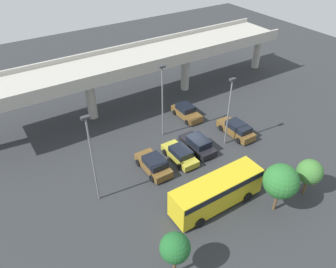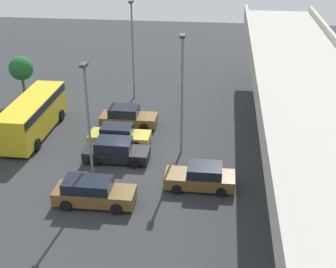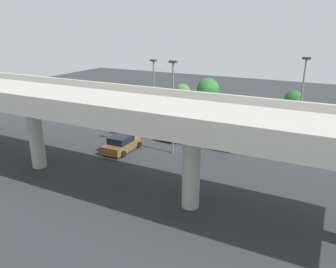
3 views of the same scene
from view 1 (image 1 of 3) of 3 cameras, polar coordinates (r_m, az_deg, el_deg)
The scene contains 14 objects.
ground_plane at distance 36.90m, azimuth 4.17°, elevation -1.83°, with size 90.82×90.82×0.00m, color #2D3033.
highway_overpass at distance 42.35m, azimuth -4.85°, elevation 12.47°, with size 43.55×6.73×7.15m.
parked_car_0 at distance 33.01m, azimuth -2.50°, elevation -5.29°, with size 2.20×4.53×1.65m.
parked_car_1 at distance 34.38m, azimuth 2.09°, elevation -3.52°, with size 2.08×4.57×1.45m.
parked_car_2 at distance 35.80m, azimuth 5.21°, elevation -1.74°, with size 2.16×4.55×1.56m.
parked_car_3 at distance 41.25m, azimuth 3.23°, elevation 3.86°, with size 2.14×4.40×1.57m.
parked_car_4 at distance 38.72m, azimuth 11.83°, elevation 0.85°, with size 2.07×4.83×1.62m.
shuttle_bus at distance 29.30m, azimuth 8.51°, elevation -9.70°, with size 8.76×2.72×2.87m.
lamp_post_near_aisle at distance 35.66m, azimuth -0.98°, elevation 6.47°, with size 0.70×0.35×8.65m.
lamp_post_mid_lot at distance 27.90m, azimuth -13.15°, elevation -3.53°, with size 0.70×0.35×8.94m.
lamp_post_by_overpass at distance 34.92m, azimuth 10.58°, elevation 4.56°, with size 0.70×0.35×8.04m.
tree_front_left at distance 23.61m, azimuth 1.23°, elevation -19.22°, with size 2.18×2.18×4.15m.
tree_front_centre at distance 28.95m, azimuth 19.09°, elevation -7.79°, with size 3.00×3.00×4.89m.
tree_front_right at distance 31.94m, azimuth 23.46°, elevation -6.08°, with size 2.32×2.32×3.82m.
Camera 1 is at (-18.13, -23.15, 22.31)m, focal length 35.00 mm.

